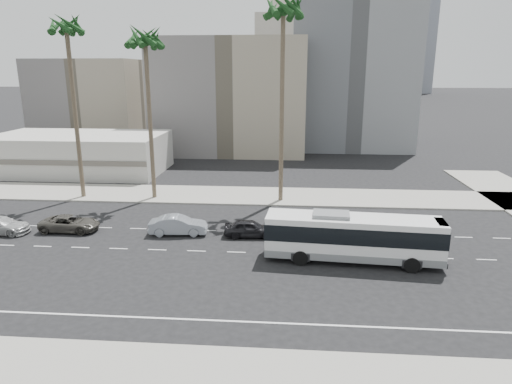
# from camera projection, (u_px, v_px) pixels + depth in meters

# --- Properties ---
(ground) EXTENTS (700.00, 700.00, 0.00)m
(ground) POSITION_uv_depth(u_px,v_px,m) (317.00, 255.00, 32.94)
(ground) COLOR black
(ground) RESTS_ON ground
(sidewalk_north) EXTENTS (120.00, 7.00, 0.15)m
(sidewalk_north) POSITION_uv_depth(u_px,v_px,m) (310.00, 197.00, 47.84)
(sidewalk_north) COLOR gray
(sidewalk_north) RESTS_ON ground
(commercial_low) EXTENTS (22.00, 12.16, 5.00)m
(commercial_low) POSITION_uv_depth(u_px,v_px,m) (80.00, 153.00, 59.54)
(commercial_low) COLOR #B3B1A9
(commercial_low) RESTS_ON ground
(midrise_beige_west) EXTENTS (24.00, 18.00, 18.00)m
(midrise_beige_west) POSITION_uv_depth(u_px,v_px,m) (232.00, 96.00, 74.81)
(midrise_beige_west) COLOR slate
(midrise_beige_west) RESTS_ON ground
(midrise_gray_center) EXTENTS (20.00, 20.00, 26.00)m
(midrise_gray_center) POSITION_uv_depth(u_px,v_px,m) (350.00, 71.00, 79.02)
(midrise_gray_center) COLOR slate
(midrise_gray_center) RESTS_ON ground
(midrise_beige_far) EXTENTS (18.00, 16.00, 15.00)m
(midrise_beige_far) POSITION_uv_depth(u_px,v_px,m) (94.00, 102.00, 81.94)
(midrise_beige_far) COLOR slate
(midrise_beige_far) RESTS_ON ground
(civic_tower) EXTENTS (42.00, 42.00, 129.00)m
(civic_tower) POSITION_uv_depth(u_px,v_px,m) (293.00, 26.00, 263.62)
(civic_tower) COLOR beige
(civic_tower) RESTS_ON ground
(highrise_right) EXTENTS (26.00, 26.00, 70.00)m
(highrise_right) POSITION_uv_depth(u_px,v_px,m) (380.00, 29.00, 241.88)
(highrise_right) COLOR slate
(highrise_right) RESTS_ON ground
(highrise_far) EXTENTS (22.00, 22.00, 60.00)m
(highrise_far) POSITION_uv_depth(u_px,v_px,m) (413.00, 42.00, 270.20)
(highrise_far) COLOR slate
(highrise_far) RESTS_ON ground
(city_bus) EXTENTS (12.38, 3.71, 3.51)m
(city_bus) POSITION_uv_depth(u_px,v_px,m) (353.00, 236.00, 31.43)
(city_bus) COLOR silver
(city_bus) RESTS_ON ground
(car_a) EXTENTS (1.85, 4.22, 1.41)m
(car_a) POSITION_uv_depth(u_px,v_px,m) (250.00, 228.00, 36.40)
(car_a) COLOR black
(car_a) RESTS_ON ground
(car_b) EXTENTS (2.05, 4.84, 1.55)m
(car_b) POSITION_uv_depth(u_px,v_px,m) (178.00, 225.00, 36.93)
(car_b) COLOR #8C929C
(car_b) RESTS_ON ground
(car_c) EXTENTS (2.27, 4.86, 1.35)m
(car_c) POSITION_uv_depth(u_px,v_px,m) (70.00, 223.00, 37.66)
(car_c) COLOR #45423B
(car_c) RESTS_ON ground
(car_d) EXTENTS (2.07, 4.86, 1.40)m
(car_d) POSITION_uv_depth(u_px,v_px,m) (0.00, 225.00, 37.15)
(car_d) COLOR #AAAAAA
(car_d) RESTS_ON ground
(palm_near) EXTENTS (5.94, 5.94, 19.96)m
(palm_near) POSITION_uv_depth(u_px,v_px,m) (283.00, 15.00, 41.82)
(palm_near) COLOR brown
(palm_near) RESTS_ON ground
(palm_mid) EXTENTS (5.59, 5.59, 17.24)m
(palm_mid) POSITION_uv_depth(u_px,v_px,m) (145.00, 45.00, 43.51)
(palm_mid) COLOR brown
(palm_mid) RESTS_ON ground
(palm_far) EXTENTS (5.37, 5.37, 18.46)m
(palm_far) POSITION_uv_depth(u_px,v_px,m) (67.00, 31.00, 43.51)
(palm_far) COLOR brown
(palm_far) RESTS_ON ground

